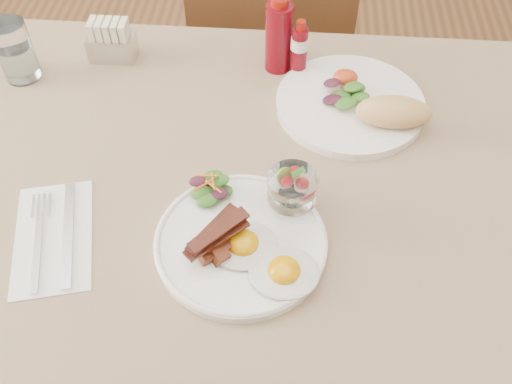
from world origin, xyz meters
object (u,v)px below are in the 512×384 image
Objects in this scene: chair_far at (272,53)px; hot_sauce_bottle at (299,49)px; fruit_cup at (292,188)px; main_plate at (241,243)px; water_glass at (16,54)px; sugar_caddy at (111,42)px; ketchup_bottle at (279,36)px; table at (252,203)px; second_plate at (360,105)px.

hot_sauce_bottle is at bearing -78.90° from chair_far.
fruit_cup is 0.66× the size of hot_sauce_bottle.
chair_far is 0.86m from main_plate.
hot_sauce_bottle is 1.02× the size of water_glass.
fruit_cup is at bearing -44.96° from sugar_caddy.
ketchup_bottle is at bearing -1.04° from sugar_caddy.
table is 1.43× the size of chair_far.
chair_far is at bearing 89.70° from main_plate.
second_plate is at bearing -14.67° from sugar_caddy.
second_plate is at bearing -37.58° from ketchup_bottle.
fruit_cup is at bearing -29.01° from water_glass.
table is 0.35m from ketchup_bottle.
sugar_caddy is at bearing 124.28° from main_plate.
water_glass reaches higher than table.
fruit_cup reaches higher than table.
second_plate is (0.20, 0.34, 0.01)m from main_plate.
hot_sauce_bottle is (0.07, -0.38, 0.29)m from chair_far.
sugar_caddy reaches higher than main_plate.
hot_sauce_bottle is (0.00, 0.37, -0.00)m from fruit_cup.
ketchup_bottle reaches higher than second_plate.
chair_far is at bearing 112.26° from second_plate.
main_plate is at bearing -121.11° from second_plate.
second_plate reaches higher than main_plate.
hot_sauce_bottle reaches higher than sugar_caddy.
second_plate is 0.17m from hot_sauce_bottle.
chair_far reaches higher than fruit_cup.
ketchup_bottle is at bearing 96.36° from fruit_cup.
chair_far is at bearing 90.00° from table.
table is 0.19m from fruit_cup.
hot_sauce_bottle is at bearing 80.11° from main_plate.
second_plate is 2.35× the size of hot_sauce_bottle.
fruit_cup is 0.37m from hot_sauce_bottle.
water_glass is (-0.50, 0.24, 0.14)m from table.
ketchup_bottle reaches higher than table.
chair_far is 0.80m from fruit_cup.
main_plate is 3.33× the size of fruit_cup.
ketchup_bottle is (-0.17, 0.13, 0.06)m from second_plate.
water_glass is (-0.50, 0.40, 0.05)m from main_plate.
main_plate is at bearing -90.30° from chair_far.
chair_far is at bearing 46.87° from sugar_caddy.
fruit_cup is 0.66m from water_glass.
second_plate reaches higher than table.
fruit_cup is 0.39m from ketchup_bottle.
second_plate is at bearing -41.45° from hot_sauce_bottle.
chair_far is 7.25× the size of hot_sauce_bottle.
chair_far is 0.58m from second_plate.
main_plate is 0.46m from hot_sauce_bottle.
second_plate is 1.82× the size of ketchup_bottle.
hot_sauce_bottle is (-0.13, 0.11, 0.04)m from second_plate.
water_glass reaches higher than fruit_cup.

